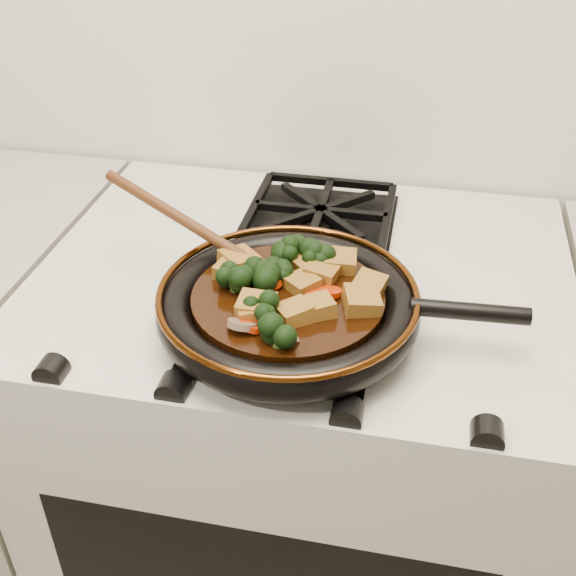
# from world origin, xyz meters

# --- Properties ---
(stove) EXTENTS (0.76, 0.60, 0.90)m
(stove) POSITION_xyz_m (0.00, 1.69, 0.45)
(stove) COLOR beige
(stove) RESTS_ON ground
(burner_grate_front) EXTENTS (0.23, 0.23, 0.03)m
(burner_grate_front) POSITION_xyz_m (0.00, 1.55, 0.91)
(burner_grate_front) COLOR black
(burner_grate_front) RESTS_ON stove
(burner_grate_back) EXTENTS (0.23, 0.23, 0.03)m
(burner_grate_back) POSITION_xyz_m (0.00, 1.83, 0.91)
(burner_grate_back) COLOR black
(burner_grate_back) RESTS_ON stove
(skillet) EXTENTS (0.45, 0.33, 0.05)m
(skillet) POSITION_xyz_m (0.01, 1.54, 0.94)
(skillet) COLOR black
(skillet) RESTS_ON burner_grate_front
(braising_sauce) EXTENTS (0.24, 0.24, 0.02)m
(braising_sauce) POSITION_xyz_m (0.01, 1.54, 0.95)
(braising_sauce) COLOR black
(braising_sauce) RESTS_ON skillet
(tofu_cube_0) EXTENTS (0.05, 0.05, 0.03)m
(tofu_cube_0) POSITION_xyz_m (0.05, 1.52, 0.97)
(tofu_cube_0) COLOR brown
(tofu_cube_0) RESTS_ON braising_sauce
(tofu_cube_1) EXTENTS (0.06, 0.06, 0.03)m
(tofu_cube_1) POSITION_xyz_m (-0.07, 1.59, 0.97)
(tofu_cube_1) COLOR brown
(tofu_cube_1) RESTS_ON braising_sauce
(tofu_cube_2) EXTENTS (0.04, 0.04, 0.02)m
(tofu_cube_2) POSITION_xyz_m (-0.02, 1.49, 0.97)
(tofu_cube_2) COLOR brown
(tofu_cube_2) RESTS_ON braising_sauce
(tofu_cube_3) EXTENTS (0.05, 0.05, 0.02)m
(tofu_cube_3) POSITION_xyz_m (0.06, 1.62, 0.97)
(tofu_cube_3) COLOR brown
(tofu_cube_3) RESTS_ON braising_sauce
(tofu_cube_4) EXTENTS (0.05, 0.05, 0.03)m
(tofu_cube_4) POSITION_xyz_m (0.04, 1.59, 0.97)
(tofu_cube_4) COLOR brown
(tofu_cube_4) RESTS_ON braising_sauce
(tofu_cube_5) EXTENTS (0.05, 0.05, 0.03)m
(tofu_cube_5) POSITION_xyz_m (0.02, 1.50, 0.97)
(tofu_cube_5) COLOR brown
(tofu_cube_5) RESTS_ON braising_sauce
(tofu_cube_6) EXTENTS (0.04, 0.04, 0.03)m
(tofu_cube_6) POSITION_xyz_m (-0.02, 1.50, 0.97)
(tofu_cube_6) COLOR brown
(tofu_cube_6) RESTS_ON braising_sauce
(tofu_cube_7) EXTENTS (0.05, 0.05, 0.03)m
(tofu_cube_7) POSITION_xyz_m (0.10, 1.54, 0.97)
(tofu_cube_7) COLOR brown
(tofu_cube_7) RESTS_ON braising_sauce
(tofu_cube_8) EXTENTS (0.05, 0.05, 0.02)m
(tofu_cube_8) POSITION_xyz_m (0.10, 1.57, 0.97)
(tofu_cube_8) COLOR brown
(tofu_cube_8) RESTS_ON braising_sauce
(tofu_cube_9) EXTENTS (0.05, 0.05, 0.03)m
(tofu_cube_9) POSITION_xyz_m (0.02, 1.61, 0.97)
(tofu_cube_9) COLOR brown
(tofu_cube_9) RESTS_ON braising_sauce
(tofu_cube_10) EXTENTS (0.05, 0.05, 0.02)m
(tofu_cube_10) POSITION_xyz_m (0.02, 1.56, 0.97)
(tofu_cube_10) COLOR brown
(tofu_cube_10) RESTS_ON braising_sauce
(tofu_cube_11) EXTENTS (0.05, 0.05, 0.03)m
(tofu_cube_11) POSITION_xyz_m (-0.07, 1.57, 0.97)
(tofu_cube_11) COLOR brown
(tofu_cube_11) RESTS_ON braising_sauce
(broccoli_floret_0) EXTENTS (0.08, 0.08, 0.07)m
(broccoli_floret_0) POSITION_xyz_m (0.03, 1.61, 0.97)
(broccoli_floret_0) COLOR black
(broccoli_floret_0) RESTS_ON braising_sauce
(broccoli_floret_1) EXTENTS (0.09, 0.08, 0.07)m
(broccoli_floret_1) POSITION_xyz_m (-0.03, 1.55, 0.97)
(broccoli_floret_1) COLOR black
(broccoli_floret_1) RESTS_ON braising_sauce
(broccoli_floret_2) EXTENTS (0.08, 0.08, 0.06)m
(broccoli_floret_2) POSITION_xyz_m (-0.00, 1.62, 0.97)
(broccoli_floret_2) COLOR black
(broccoli_floret_2) RESTS_ON braising_sauce
(broccoli_floret_3) EXTENTS (0.09, 0.09, 0.06)m
(broccoli_floret_3) POSITION_xyz_m (0.01, 1.63, 0.97)
(broccoli_floret_3) COLOR black
(broccoli_floret_3) RESTS_ON braising_sauce
(broccoli_floret_4) EXTENTS (0.09, 0.09, 0.06)m
(broccoli_floret_4) POSITION_xyz_m (-0.01, 1.57, 0.97)
(broccoli_floret_4) COLOR black
(broccoli_floret_4) RESTS_ON braising_sauce
(broccoli_floret_5) EXTENTS (0.07, 0.07, 0.07)m
(broccoli_floret_5) POSITION_xyz_m (-0.02, 1.49, 0.97)
(broccoli_floret_5) COLOR black
(broccoli_floret_5) RESTS_ON braising_sauce
(broccoli_floret_6) EXTENTS (0.09, 0.08, 0.07)m
(broccoli_floret_6) POSITION_xyz_m (-0.06, 1.54, 0.97)
(broccoli_floret_6) COLOR black
(broccoli_floret_6) RESTS_ON braising_sauce
(broccoli_floret_7) EXTENTS (0.08, 0.08, 0.07)m
(broccoli_floret_7) POSITION_xyz_m (0.02, 1.45, 0.97)
(broccoli_floret_7) COLOR black
(broccoli_floret_7) RESTS_ON braising_sauce
(carrot_coin_0) EXTENTS (0.03, 0.03, 0.02)m
(carrot_coin_0) POSITION_xyz_m (-0.03, 1.51, 0.96)
(carrot_coin_0) COLOR #A62304
(carrot_coin_0) RESTS_ON braising_sauce
(carrot_coin_1) EXTENTS (0.03, 0.03, 0.01)m
(carrot_coin_1) POSITION_xyz_m (0.06, 1.55, 0.96)
(carrot_coin_1) COLOR #A62304
(carrot_coin_1) RESTS_ON braising_sauce
(carrot_coin_2) EXTENTS (0.03, 0.03, 0.01)m
(carrot_coin_2) POSITION_xyz_m (0.03, 1.59, 0.96)
(carrot_coin_2) COLOR #A62304
(carrot_coin_2) RESTS_ON braising_sauce
(carrot_coin_3) EXTENTS (0.03, 0.03, 0.01)m
(carrot_coin_3) POSITION_xyz_m (0.03, 1.55, 0.96)
(carrot_coin_3) COLOR #A62304
(carrot_coin_3) RESTS_ON braising_sauce
(carrot_coin_4) EXTENTS (0.03, 0.03, 0.02)m
(carrot_coin_4) POSITION_xyz_m (-0.02, 1.47, 0.96)
(carrot_coin_4) COLOR #A62304
(carrot_coin_4) RESTS_ON braising_sauce
(carrot_coin_5) EXTENTS (0.03, 0.03, 0.02)m
(carrot_coin_5) POSITION_xyz_m (-0.02, 1.56, 0.96)
(carrot_coin_5) COLOR #A62304
(carrot_coin_5) RESTS_ON braising_sauce
(mushroom_slice_0) EXTENTS (0.04, 0.04, 0.02)m
(mushroom_slice_0) POSITION_xyz_m (-0.03, 1.47, 0.97)
(mushroom_slice_0) COLOR brown
(mushroom_slice_0) RESTS_ON braising_sauce
(mushroom_slice_1) EXTENTS (0.04, 0.04, 0.02)m
(mushroom_slice_1) POSITION_xyz_m (0.04, 1.62, 0.97)
(mushroom_slice_1) COLOR brown
(mushroom_slice_1) RESTS_ON braising_sauce
(mushroom_slice_2) EXTENTS (0.04, 0.04, 0.02)m
(mushroom_slice_2) POSITION_xyz_m (0.09, 1.54, 0.97)
(mushroom_slice_2) COLOR brown
(mushroom_slice_2) RESTS_ON braising_sauce
(mushroom_slice_3) EXTENTS (0.04, 0.04, 0.03)m
(mushroom_slice_3) POSITION_xyz_m (-0.07, 1.59, 0.97)
(mushroom_slice_3) COLOR brown
(mushroom_slice_3) RESTS_ON braising_sauce
(mushroom_slice_4) EXTENTS (0.04, 0.04, 0.03)m
(mushroom_slice_4) POSITION_xyz_m (0.02, 1.46, 0.97)
(mushroom_slice_4) COLOR brown
(mushroom_slice_4) RESTS_ON braising_sauce
(wooden_spoon) EXTENTS (0.16, 0.08, 0.26)m
(wooden_spoon) POSITION_xyz_m (-0.10, 1.61, 0.98)
(wooden_spoon) COLOR #49250F
(wooden_spoon) RESTS_ON braising_sauce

